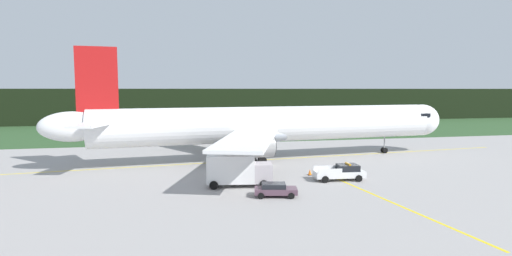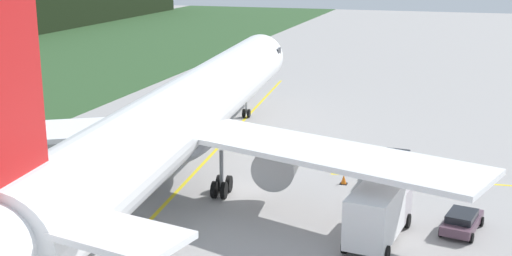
{
  "view_description": "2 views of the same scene",
  "coord_description": "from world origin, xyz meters",
  "px_view_note": "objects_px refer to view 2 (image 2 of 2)",
  "views": [
    {
      "loc": [
        -12.6,
        -51.86,
        10.3
      ],
      "look_at": [
        -0.91,
        2.89,
        4.86
      ],
      "focal_mm": 28.02,
      "sensor_mm": 36.0,
      "label": 1
    },
    {
      "loc": [
        -43.23,
        -14.85,
        16.58
      ],
      "look_at": [
        1.04,
        -0.98,
        4.45
      ],
      "focal_mm": 47.16,
      "sensor_mm": 36.0,
      "label": 2
    }
  ],
  "objects_px": {
    "airliner": "(187,113)",
    "catering_truck": "(378,212)",
    "staff_car": "(462,221)",
    "apron_cone": "(344,179)",
    "ops_pickup_truck": "(393,166)"
  },
  "relations": [
    {
      "from": "airliner",
      "to": "staff_car",
      "type": "xyz_separation_m",
      "value": [
        -4.18,
        -19.85,
        -4.39
      ]
    },
    {
      "from": "staff_car",
      "to": "apron_cone",
      "type": "distance_m",
      "value": 10.71
    },
    {
      "from": "airliner",
      "to": "staff_car",
      "type": "relative_size",
      "value": 13.8
    },
    {
      "from": "staff_car",
      "to": "apron_cone",
      "type": "relative_size",
      "value": 6.3
    },
    {
      "from": "catering_truck",
      "to": "apron_cone",
      "type": "xyz_separation_m",
      "value": [
        9.46,
        3.69,
        -1.46
      ]
    },
    {
      "from": "ops_pickup_truck",
      "to": "catering_truck",
      "type": "xyz_separation_m",
      "value": [
        -12.01,
        -0.42,
        0.89
      ]
    },
    {
      "from": "airliner",
      "to": "ops_pickup_truck",
      "type": "distance_m",
      "value": 16.02
    },
    {
      "from": "airliner",
      "to": "catering_truck",
      "type": "xyz_separation_m",
      "value": [
        -7.09,
        -15.08,
        -3.29
      ]
    },
    {
      "from": "catering_truck",
      "to": "airliner",
      "type": "bearing_deg",
      "value": 64.83
    },
    {
      "from": "catering_truck",
      "to": "staff_car",
      "type": "relative_size",
      "value": 1.64
    },
    {
      "from": "catering_truck",
      "to": "apron_cone",
      "type": "height_order",
      "value": "catering_truck"
    },
    {
      "from": "airliner",
      "to": "staff_car",
      "type": "distance_m",
      "value": 20.75
    },
    {
      "from": "airliner",
      "to": "apron_cone",
      "type": "xyz_separation_m",
      "value": [
        2.37,
        -11.39,
        -4.75
      ]
    },
    {
      "from": "staff_car",
      "to": "catering_truck",
      "type": "bearing_deg",
      "value": 121.35
    },
    {
      "from": "ops_pickup_truck",
      "to": "catering_truck",
      "type": "height_order",
      "value": "catering_truck"
    }
  ]
}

